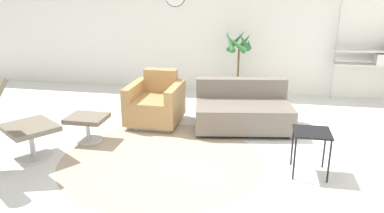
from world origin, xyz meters
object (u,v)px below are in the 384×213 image
at_px(potted_plant, 238,61).
at_px(armchair_red, 156,104).
at_px(ottoman, 87,122).
at_px(couch_low, 242,111).
at_px(shelf_unit, 383,55).
at_px(side_table, 312,137).

bearing_deg(potted_plant, armchair_red, -124.39).
bearing_deg(ottoman, potted_plant, 53.98).
xyz_separation_m(couch_low, shelf_unit, (2.27, 1.72, 0.61)).
height_order(armchair_red, shelf_unit, shelf_unit).
bearing_deg(side_table, potted_plant, 109.35).
distance_m(ottoman, side_table, 2.82).
xyz_separation_m(ottoman, shelf_unit, (4.25, 2.61, 0.59)).
bearing_deg(ottoman, armchair_red, 51.11).
bearing_deg(potted_plant, ottoman, -126.02).
distance_m(armchair_red, shelf_unit, 4.01).
bearing_deg(couch_low, armchair_red, -7.90).
height_order(armchair_red, couch_low, armchair_red).
bearing_deg(shelf_unit, potted_plant, -176.30).
height_order(side_table, potted_plant, potted_plant).
relative_size(ottoman, potted_plant, 0.40).
bearing_deg(potted_plant, couch_low, -82.89).
relative_size(couch_low, side_table, 2.98).
bearing_deg(ottoman, couch_low, 24.24).
distance_m(couch_low, potted_plant, 1.63).
height_order(couch_low, potted_plant, potted_plant).
bearing_deg(ottoman, side_table, -8.17).
xyz_separation_m(ottoman, potted_plant, (1.78, 2.45, 0.42)).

